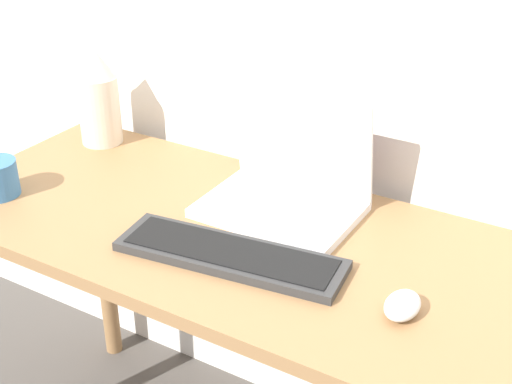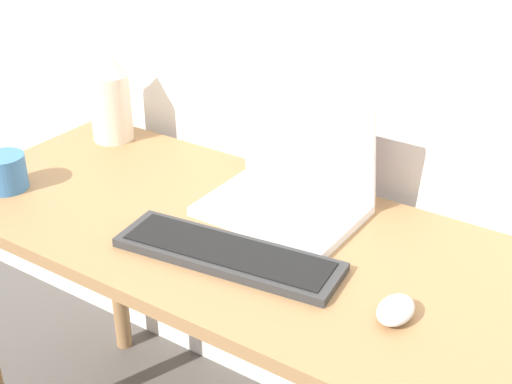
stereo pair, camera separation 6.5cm
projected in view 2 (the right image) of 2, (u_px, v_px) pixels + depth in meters
desk at (260, 278)px, 1.49m from camera, size 1.47×0.58×0.76m
laptop at (290, 186)px, 1.53m from camera, size 0.33×0.24×0.25m
keyboard at (228, 254)px, 1.37m from camera, size 0.46×0.19×0.02m
mouse at (396, 310)px, 1.20m from camera, size 0.06×0.09×0.04m
vase at (110, 94)px, 1.83m from camera, size 0.11×0.11×0.25m
mp3_player at (216, 211)px, 1.53m from camera, size 0.04×0.07×0.01m
mug at (5, 172)px, 1.62m from camera, size 0.10×0.10×0.08m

